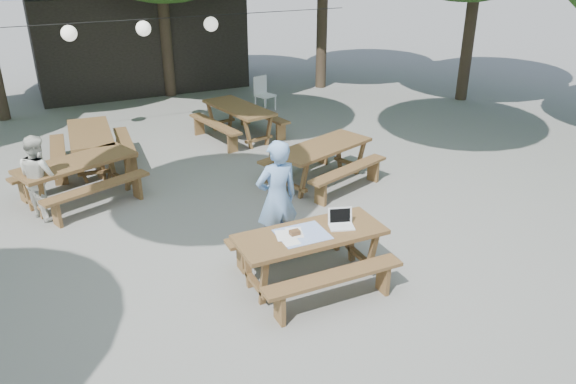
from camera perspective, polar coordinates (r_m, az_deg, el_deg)
The scene contains 13 objects.
ground at distance 8.91m, azimuth -3.50°, elevation -4.48°, with size 80.00×80.00×0.00m, color slate.
pavilion at distance 18.30m, azimuth -14.96°, elevation 14.64°, with size 6.00×3.00×2.80m, color black.
main_picnic_table at distance 7.61m, azimuth 2.26°, elevation -6.53°, with size 2.00×1.58×0.75m.
picnic_table_nw at distance 10.58m, azimuth -20.46°, elevation 1.15°, with size 2.33×2.15×0.75m.
picnic_table_ne at distance 10.66m, azimuth 3.48°, elevation 2.92°, with size 2.32×2.12×0.75m.
picnic_table_far_w at distance 12.08m, azimuth -19.27°, elevation 4.19°, with size 1.70×2.05×0.75m.
picnic_table_far_e at distance 13.17m, azimuth -4.99°, elevation 7.15°, with size 1.93×2.18×0.75m.
woman at distance 8.05m, azimuth -1.13°, elevation -0.66°, with size 0.65×0.42×1.77m, color #7BA6E0.
second_person at distance 10.10m, azimuth -23.93°, elevation 1.45°, with size 0.69×0.54×1.42m, color silver.
plastic_chair at distance 15.36m, azimuth -2.36°, elevation 9.26°, with size 0.56×0.56×0.90m.
laptop at distance 7.60m, azimuth 5.38°, elevation -3.01°, with size 0.39×0.35×0.24m.
tabletop_clutter at distance 7.37m, azimuth 1.20°, elevation -4.29°, with size 0.70×0.56×0.08m.
paper_lanterns at distance 13.65m, azimuth -14.42°, elevation 15.81°, with size 9.00×0.34×0.38m.
Camera 1 is at (-2.82, -7.25, 4.33)m, focal length 35.00 mm.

